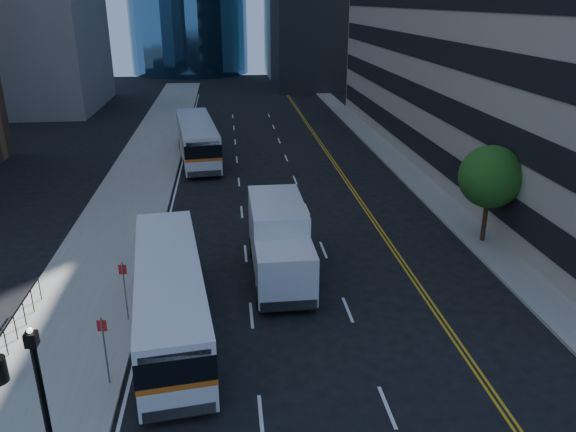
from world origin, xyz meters
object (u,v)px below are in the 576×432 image
at_px(street_tree, 490,177).
at_px(box_truck, 279,241).
at_px(lamp_post, 43,401).
at_px(bus_front, 170,294).
at_px(bus_rear, 197,139).

bearing_deg(street_tree, box_truck, -166.14).
relative_size(street_tree, lamp_post, 1.12).
relative_size(bus_front, box_truck, 1.58).
xyz_separation_m(bus_rear, box_truck, (4.57, -21.07, 0.10)).
relative_size(street_tree, bus_rear, 0.42).
xyz_separation_m(lamp_post, bus_front, (2.40, 7.29, -1.17)).
bearing_deg(street_tree, lamp_post, -142.13).
distance_m(street_tree, bus_front, 17.11).
distance_m(street_tree, box_truck, 11.51).
bearing_deg(bus_front, street_tree, 16.31).
distance_m(lamp_post, bus_front, 7.77).
distance_m(street_tree, lamp_post, 22.82).
bearing_deg(lamp_post, bus_front, 71.78).
distance_m(lamp_post, bus_rear, 32.45).
height_order(bus_rear, box_truck, box_truck).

